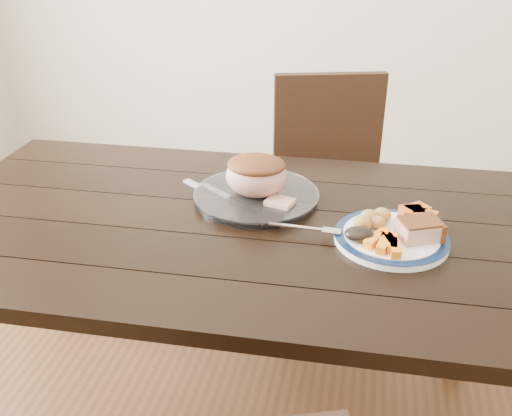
% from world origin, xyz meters
% --- Properties ---
extents(dining_table, '(1.62, 0.95, 0.75)m').
position_xyz_m(dining_table, '(0.00, 0.00, 0.66)').
color(dining_table, black).
rests_on(dining_table, ground).
extents(chair_far, '(0.52, 0.53, 0.93)m').
position_xyz_m(chair_far, '(0.21, 0.73, 0.52)').
color(chair_far, black).
rests_on(chair_far, ground).
extents(dinner_plate, '(0.27, 0.27, 0.02)m').
position_xyz_m(dinner_plate, '(0.42, -0.03, 0.76)').
color(dinner_plate, white).
rests_on(dinner_plate, dining_table).
extents(plate_rim, '(0.27, 0.27, 0.02)m').
position_xyz_m(plate_rim, '(0.42, -0.03, 0.77)').
color(plate_rim, '#0B1C3B').
rests_on(plate_rim, dinner_plate).
extents(serving_platter, '(0.34, 0.34, 0.02)m').
position_xyz_m(serving_platter, '(0.05, 0.12, 0.76)').
color(serving_platter, white).
rests_on(serving_platter, dining_table).
extents(pork_slice, '(0.11, 0.10, 0.04)m').
position_xyz_m(pork_slice, '(0.48, -0.03, 0.79)').
color(pork_slice, tan).
rests_on(pork_slice, dinner_plate).
extents(roasted_potatoes, '(0.09, 0.09, 0.04)m').
position_xyz_m(roasted_potatoes, '(0.37, 0.00, 0.79)').
color(roasted_potatoes, gold).
rests_on(roasted_potatoes, dinner_plate).
extents(carrot_batons, '(0.09, 0.11, 0.02)m').
position_xyz_m(carrot_batons, '(0.40, -0.09, 0.78)').
color(carrot_batons, orange).
rests_on(carrot_batons, dinner_plate).
extents(pumpkin_wedges, '(0.10, 0.09, 0.04)m').
position_xyz_m(pumpkin_wedges, '(0.48, 0.04, 0.79)').
color(pumpkin_wedges, '#F65C1B').
rests_on(pumpkin_wedges, dinner_plate).
extents(dark_mushroom, '(0.07, 0.05, 0.03)m').
position_xyz_m(dark_mushroom, '(0.34, -0.07, 0.79)').
color(dark_mushroom, black).
rests_on(dark_mushroom, dinner_plate).
extents(fork, '(0.18, 0.03, 0.00)m').
position_xyz_m(fork, '(0.22, -0.04, 0.77)').
color(fork, silver).
rests_on(fork, dinner_plate).
extents(roast_joint, '(0.17, 0.15, 0.11)m').
position_xyz_m(roast_joint, '(0.05, 0.12, 0.82)').
color(roast_joint, tan).
rests_on(roast_joint, serving_platter).
extents(cut_slice, '(0.08, 0.07, 0.02)m').
position_xyz_m(cut_slice, '(0.13, 0.07, 0.78)').
color(cut_slice, tan).
rests_on(cut_slice, serving_platter).
extents(carving_knife, '(0.27, 0.20, 0.01)m').
position_xyz_m(carving_knife, '(0.00, 0.08, 0.76)').
color(carving_knife, silver).
rests_on(carving_knife, dining_table).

